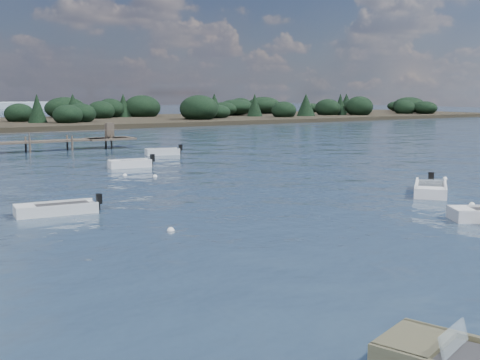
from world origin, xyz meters
TOP-DOWN VIEW (x-y plane):
  - ground at (0.00, 60.00)m, footprint 400.00×400.00m
  - tender_far_white at (-0.94, 30.46)m, footprint 3.76×1.73m
  - dinghy_mid_grey at (-11.27, 14.94)m, footprint 4.28×1.87m
  - dinghy_mid_white_b at (9.21, 8.98)m, footprint 4.77×4.37m
  - tender_far_grey_b at (5.54, 38.04)m, footprint 3.65×1.87m
  - buoy_b at (8.03, 5.26)m, footprint 0.32×0.32m
  - buoy_c at (-8.14, 8.53)m, footprint 0.32×0.32m
  - buoy_d at (14.95, 12.50)m, footprint 0.32×0.32m
  - buoy_e at (-3.12, 26.14)m, footprint 0.32×0.32m
  - buoy_extra_a at (-1.51, 24.50)m, footprint 0.32×0.32m
  - far_headland at (25.00, 100.00)m, footprint 190.00×40.00m

SIDE VIEW (x-z plane):
  - ground at x=0.00m, z-range 0.00..0.00m
  - buoy_b at x=8.03m, z-range -0.16..0.16m
  - buoy_c at x=-8.14m, z-range -0.16..0.16m
  - buoy_d at x=14.95m, z-range -0.16..0.16m
  - buoy_e at x=-3.12m, z-range -0.16..0.16m
  - buoy_extra_a at x=-1.51m, z-range -0.16..0.16m
  - dinghy_mid_grey at x=-11.27m, z-range -0.39..0.68m
  - dinghy_mid_white_b at x=9.21m, z-range -0.47..0.80m
  - tender_far_grey_b at x=5.54m, z-range -0.44..0.79m
  - tender_far_white at x=-0.94m, z-range -0.45..0.81m
  - far_headland at x=25.00m, z-range -0.94..4.86m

